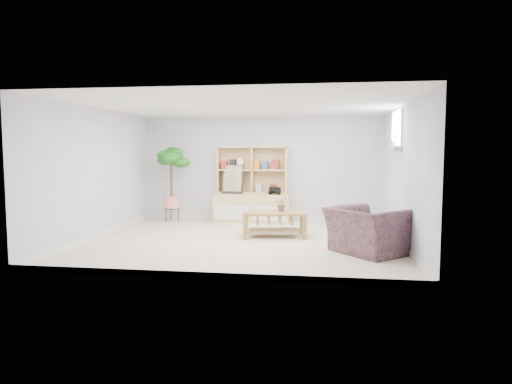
# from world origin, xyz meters

# --- Properties ---
(floor) EXTENTS (5.50, 5.00, 0.01)m
(floor) POSITION_xyz_m (0.00, 0.00, 0.00)
(floor) COLOR beige
(floor) RESTS_ON ground
(ceiling) EXTENTS (5.50, 5.00, 0.01)m
(ceiling) POSITION_xyz_m (0.00, 0.00, 2.40)
(ceiling) COLOR white
(ceiling) RESTS_ON walls
(walls) EXTENTS (5.51, 5.01, 2.40)m
(walls) POSITION_xyz_m (0.00, 0.00, 1.20)
(walls) COLOR silver
(walls) RESTS_ON floor
(baseboard) EXTENTS (5.50, 5.00, 0.10)m
(baseboard) POSITION_xyz_m (0.00, 0.00, 0.05)
(baseboard) COLOR white
(baseboard) RESTS_ON floor
(window) EXTENTS (0.10, 0.98, 0.68)m
(window) POSITION_xyz_m (2.73, 0.60, 2.00)
(window) COLOR #CEE6FF
(window) RESTS_ON walls
(window_sill) EXTENTS (0.14, 1.00, 0.04)m
(window_sill) POSITION_xyz_m (2.67, 0.60, 1.68)
(window_sill) COLOR white
(window_sill) RESTS_ON walls
(storage_unit) EXTENTS (1.71, 0.58, 1.71)m
(storage_unit) POSITION_xyz_m (-0.18, 2.24, 0.86)
(storage_unit) COLOR tan
(storage_unit) RESTS_ON floor
(poster) EXTENTS (0.49, 0.14, 0.66)m
(poster) POSITION_xyz_m (-0.61, 2.19, 0.97)
(poster) COLOR yellow
(poster) RESTS_ON storage_unit
(toy_truck) EXTENTS (0.36, 0.25, 0.19)m
(toy_truck) POSITION_xyz_m (0.35, 2.13, 0.74)
(toy_truck) COLOR black
(toy_truck) RESTS_ON storage_unit
(coffee_table) EXTENTS (1.23, 0.77, 0.47)m
(coffee_table) POSITION_xyz_m (0.51, 0.49, 0.24)
(coffee_table) COLOR olive
(coffee_table) RESTS_ON floor
(table_plant) EXTENTS (0.26, 0.23, 0.26)m
(table_plant) POSITION_xyz_m (0.64, 0.59, 0.61)
(table_plant) COLOR #1F6A2B
(table_plant) RESTS_ON coffee_table
(floor_tree) EXTENTS (0.68, 0.68, 1.71)m
(floor_tree) POSITION_xyz_m (-2.00, 2.02, 0.85)
(floor_tree) COLOR #135C12
(floor_tree) RESTS_ON floor
(armchair) EXTENTS (1.46, 1.48, 0.83)m
(armchair) POSITION_xyz_m (2.10, -0.69, 0.41)
(armchair) COLOR #0C0E34
(armchair) RESTS_ON floor
(sill_plant) EXTENTS (0.13, 0.11, 0.22)m
(sill_plant) POSITION_xyz_m (2.67, 0.55, 1.81)
(sill_plant) COLOR #135C12
(sill_plant) RESTS_ON window_sill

